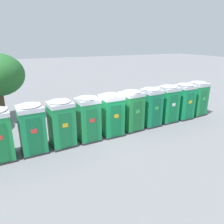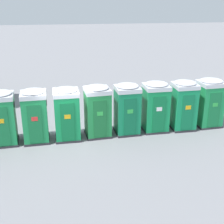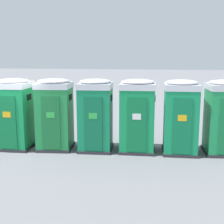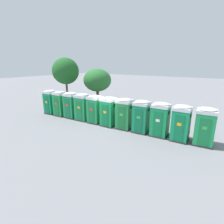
# 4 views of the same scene
# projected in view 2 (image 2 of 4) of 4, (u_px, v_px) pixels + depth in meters

# --- Properties ---
(ground_plane) EXTENTS (120.00, 120.00, 0.00)m
(ground_plane) POSITION_uv_depth(u_px,v_px,m) (68.00, 137.00, 15.22)
(ground_plane) COLOR slate
(portapotty_3) EXTENTS (1.35, 1.31, 2.54)m
(portapotty_3) POSITION_uv_depth(u_px,v_px,m) (2.00, 118.00, 14.18)
(portapotty_3) COLOR #2D2D33
(portapotty_3) RESTS_ON ground
(portapotty_4) EXTENTS (1.25, 1.27, 2.54)m
(portapotty_4) POSITION_uv_depth(u_px,v_px,m) (35.00, 116.00, 14.43)
(portapotty_4) COLOR #2D2D33
(portapotty_4) RESTS_ON ground
(portapotty_5) EXTENTS (1.25, 1.24, 2.54)m
(portapotty_5) POSITION_uv_depth(u_px,v_px,m) (67.00, 114.00, 14.68)
(portapotty_5) COLOR #2D2D33
(portapotty_5) RESTS_ON ground
(portapotty_6) EXTENTS (1.32, 1.31, 2.54)m
(portapotty_6) POSITION_uv_depth(u_px,v_px,m) (98.00, 111.00, 15.03)
(portapotty_6) COLOR #2D2D33
(portapotty_6) RESTS_ON ground
(portapotty_7) EXTENTS (1.25, 1.27, 2.54)m
(portapotty_7) POSITION_uv_depth(u_px,v_px,m) (127.00, 109.00, 15.31)
(portapotty_7) COLOR #2D2D33
(portapotty_7) RESTS_ON ground
(portapotty_8) EXTENTS (1.28, 1.25, 2.54)m
(portapotty_8) POSITION_uv_depth(u_px,v_px,m) (155.00, 106.00, 15.61)
(portapotty_8) COLOR #2D2D33
(portapotty_8) RESTS_ON ground
(portapotty_9) EXTENTS (1.21, 1.24, 2.54)m
(portapotty_9) POSITION_uv_depth(u_px,v_px,m) (183.00, 105.00, 15.82)
(portapotty_9) COLOR #2D2D33
(portapotty_9) RESTS_ON ground
(portapotty_10) EXTENTS (1.33, 1.30, 2.54)m
(portapotty_10) POSITION_uv_depth(u_px,v_px,m) (209.00, 102.00, 16.19)
(portapotty_10) COLOR #2D2D33
(portapotty_10) RESTS_ON ground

